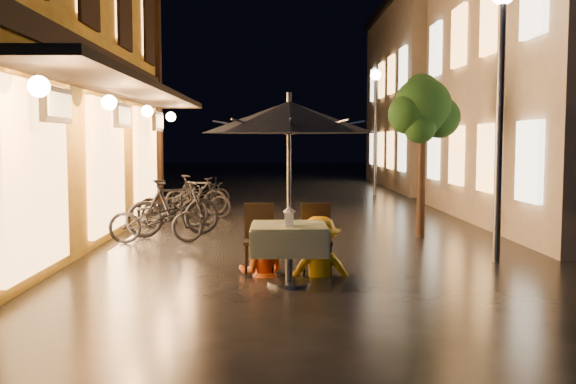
{
  "coord_description": "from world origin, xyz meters",
  "views": [
    {
      "loc": [
        -0.41,
        -7.67,
        1.86
      ],
      "look_at": [
        -0.22,
        1.1,
        1.15
      ],
      "focal_mm": 40.0,
      "sensor_mm": 36.0,
      "label": 1
    }
  ],
  "objects_px": {
    "cafe_table": "(289,239)",
    "person_yellow": "(319,218)",
    "streetlamp_near": "(501,70)",
    "patio_umbrella": "(289,118)",
    "table_lantern": "(289,215)",
    "bicycle_0": "(156,219)",
    "person_orange": "(262,226)"
  },
  "relations": [
    {
      "from": "streetlamp_near",
      "to": "table_lantern",
      "type": "xyz_separation_m",
      "value": [
        -3.22,
        -1.65,
        -2.0
      ]
    },
    {
      "from": "streetlamp_near",
      "to": "person_yellow",
      "type": "relative_size",
      "value": 2.66
    },
    {
      "from": "streetlamp_near",
      "to": "table_lantern",
      "type": "bearing_deg",
      "value": -152.9
    },
    {
      "from": "cafe_table",
      "to": "person_yellow",
      "type": "distance_m",
      "value": 0.73
    },
    {
      "from": "cafe_table",
      "to": "bicycle_0",
      "type": "bearing_deg",
      "value": 124.41
    },
    {
      "from": "person_orange",
      "to": "cafe_table",
      "type": "bearing_deg",
      "value": 124.4
    },
    {
      "from": "patio_umbrella",
      "to": "person_orange",
      "type": "height_order",
      "value": "patio_umbrella"
    },
    {
      "from": "streetlamp_near",
      "to": "person_yellow",
      "type": "xyz_separation_m",
      "value": [
        -2.79,
        -0.94,
        -2.12
      ]
    },
    {
      "from": "streetlamp_near",
      "to": "person_orange",
      "type": "xyz_separation_m",
      "value": [
        -3.58,
        -0.9,
        -2.24
      ]
    },
    {
      "from": "patio_umbrella",
      "to": "cafe_table",
      "type": "bearing_deg",
      "value": -90.0
    },
    {
      "from": "cafe_table",
      "to": "patio_umbrella",
      "type": "distance_m",
      "value": 1.56
    },
    {
      "from": "table_lantern",
      "to": "cafe_table",
      "type": "bearing_deg",
      "value": 90.0
    },
    {
      "from": "patio_umbrella",
      "to": "person_yellow",
      "type": "height_order",
      "value": "patio_umbrella"
    },
    {
      "from": "table_lantern",
      "to": "bicycle_0",
      "type": "bearing_deg",
      "value": 123.24
    },
    {
      "from": "bicycle_0",
      "to": "person_orange",
      "type": "bearing_deg",
      "value": -151.41
    },
    {
      "from": "cafe_table",
      "to": "person_yellow",
      "type": "xyz_separation_m",
      "value": [
        0.43,
        0.55,
        0.21
      ]
    },
    {
      "from": "cafe_table",
      "to": "streetlamp_near",
      "type": "bearing_deg",
      "value": 24.9
    },
    {
      "from": "streetlamp_near",
      "to": "cafe_table",
      "type": "distance_m",
      "value": 4.25
    },
    {
      "from": "person_yellow",
      "to": "streetlamp_near",
      "type": "bearing_deg",
      "value": -163.73
    },
    {
      "from": "streetlamp_near",
      "to": "person_orange",
      "type": "distance_m",
      "value": 4.32
    },
    {
      "from": "streetlamp_near",
      "to": "cafe_table",
      "type": "height_order",
      "value": "streetlamp_near"
    },
    {
      "from": "patio_umbrella",
      "to": "table_lantern",
      "type": "xyz_separation_m",
      "value": [
        -0.0,
        -0.15,
        -1.23
      ]
    },
    {
      "from": "patio_umbrella",
      "to": "bicycle_0",
      "type": "xyz_separation_m",
      "value": [
        -2.33,
        3.4,
        -1.7
      ]
    },
    {
      "from": "table_lantern",
      "to": "bicycle_0",
      "type": "relative_size",
      "value": 0.15
    },
    {
      "from": "streetlamp_near",
      "to": "person_yellow",
      "type": "height_order",
      "value": "streetlamp_near"
    },
    {
      "from": "cafe_table",
      "to": "table_lantern",
      "type": "relative_size",
      "value": 3.96
    },
    {
      "from": "streetlamp_near",
      "to": "table_lantern",
      "type": "relative_size",
      "value": 16.92
    },
    {
      "from": "patio_umbrella",
      "to": "streetlamp_near",
      "type": "bearing_deg",
      "value": 24.9
    },
    {
      "from": "streetlamp_near",
      "to": "bicycle_0",
      "type": "bearing_deg",
      "value": 161.07
    },
    {
      "from": "person_yellow",
      "to": "bicycle_0",
      "type": "xyz_separation_m",
      "value": [
        -2.76,
        2.85,
        -0.35
      ]
    },
    {
      "from": "cafe_table",
      "to": "patio_umbrella",
      "type": "bearing_deg",
      "value": 90.0
    },
    {
      "from": "table_lantern",
      "to": "person_yellow",
      "type": "relative_size",
      "value": 0.16
    }
  ]
}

